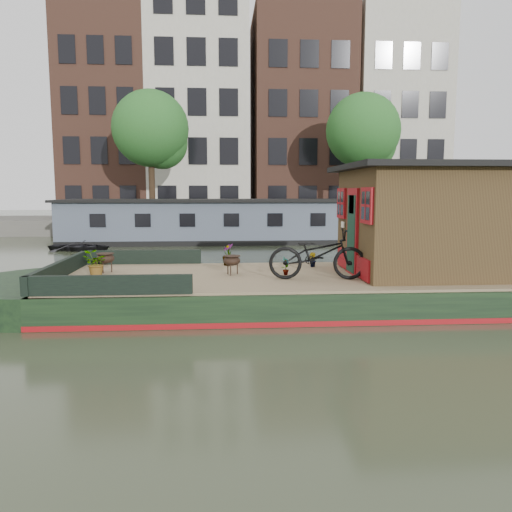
{
  "coord_description": "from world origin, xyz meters",
  "views": [
    {
      "loc": [
        -2.48,
        -10.82,
        2.47
      ],
      "look_at": [
        -1.68,
        0.5,
        1.01
      ],
      "focal_mm": 35.0,
      "sensor_mm": 36.0,
      "label": 1
    }
  ],
  "objects": [
    {
      "name": "bollard_port",
      "position": [
        -5.6,
        1.7,
        0.74
      ],
      "size": [
        0.15,
        0.15,
        0.18
      ],
      "primitive_type": "cylinder",
      "color": "black",
      "rests_on": "houseboat_deck"
    },
    {
      "name": "potted_plant_a",
      "position": [
        -1.07,
        -0.05,
        0.86
      ],
      "size": [
        0.24,
        0.26,
        0.41
      ],
      "primitive_type": "imported",
      "rotation": [
        0.0,
        0.0,
        1.03
      ],
      "color": "#9E662D",
      "rests_on": "houseboat_deck"
    },
    {
      "name": "far_houseboat",
      "position": [
        0.0,
        14.0,
        0.97
      ],
      "size": [
        20.4,
        4.4,
        2.11
      ],
      "color": "#44505B",
      "rests_on": "ground"
    },
    {
      "name": "ground",
      "position": [
        0.0,
        0.0,
        0.0
      ],
      "size": [
        120.0,
        120.0,
        0.0
      ],
      "primitive_type": "plane",
      "color": "#2C3320",
      "rests_on": "ground"
    },
    {
      "name": "quay",
      "position": [
        0.0,
        20.5,
        0.45
      ],
      "size": [
        60.0,
        6.0,
        0.9
      ],
      "primitive_type": "cube",
      "color": "#47443F",
      "rests_on": "ground"
    },
    {
      "name": "potted_plant_c",
      "position": [
        -5.23,
        0.13,
        0.93
      ],
      "size": [
        0.58,
        0.53,
        0.55
      ],
      "primitive_type": "imported",
      "rotation": [
        0.0,
        0.0,
        3.36
      ],
      "color": "#A85931",
      "rests_on": "houseboat_deck"
    },
    {
      "name": "bollard_stbd",
      "position": [
        -4.83,
        -1.54,
        0.76
      ],
      "size": [
        0.19,
        0.19,
        0.22
      ],
      "primitive_type": "cylinder",
      "color": "black",
      "rests_on": "houseboat_deck"
    },
    {
      "name": "townhouse_row",
      "position": [
        0.15,
        27.5,
        7.9
      ],
      "size": [
        27.25,
        8.0,
        16.5
      ],
      "color": "brown",
      "rests_on": "ground"
    },
    {
      "name": "houseboat_hull",
      "position": [
        -1.33,
        0.0,
        0.27
      ],
      "size": [
        14.01,
        4.02,
        0.6
      ],
      "color": "black",
      "rests_on": "ground"
    },
    {
      "name": "tree_right",
      "position": [
        6.14,
        19.07,
        5.89
      ],
      "size": [
        4.4,
        4.4,
        7.4
      ],
      "color": "#332316",
      "rests_on": "quay"
    },
    {
      "name": "dinghy",
      "position": [
        -8.48,
        10.8,
        0.28
      ],
      "size": [
        3.09,
        2.56,
        0.55
      ],
      "primitive_type": "imported",
      "rotation": [
        0.0,
        0.0,
        1.3
      ],
      "color": "black",
      "rests_on": "ground"
    },
    {
      "name": "bow_bulwark",
      "position": [
        -5.07,
        0.0,
        0.82
      ],
      "size": [
        3.0,
        4.0,
        0.35
      ],
      "color": "black",
      "rests_on": "houseboat_deck"
    },
    {
      "name": "houseboat_deck",
      "position": [
        0.0,
        0.0,
        0.62
      ],
      "size": [
        11.8,
        3.8,
        0.05
      ],
      "primitive_type": "cube",
      "color": "#866D53",
      "rests_on": "houseboat_hull"
    },
    {
      "name": "potted_plant_b",
      "position": [
        -0.26,
        1.12,
        0.83
      ],
      "size": [
        0.23,
        0.24,
        0.35
      ],
      "primitive_type": "imported",
      "rotation": [
        0.0,
        0.0,
        2.05
      ],
      "color": "maroon",
      "rests_on": "houseboat_deck"
    },
    {
      "name": "brazier_rear",
      "position": [
        -2.25,
        0.1,
        0.86
      ],
      "size": [
        0.51,
        0.51,
        0.43
      ],
      "primitive_type": null,
      "rotation": [
        0.0,
        0.0,
        -0.35
      ],
      "color": "black",
      "rests_on": "houseboat_deck"
    },
    {
      "name": "potted_plant_e",
      "position": [
        -3.62,
        -1.7,
        0.82
      ],
      "size": [
        0.2,
        0.21,
        0.33
      ],
      "primitive_type": "imported",
      "rotation": [
        0.0,
        0.0,
        0.92
      ],
      "color": "#985B2C",
      "rests_on": "houseboat_deck"
    },
    {
      "name": "tree_left",
      "position": [
        -6.36,
        19.07,
        5.89
      ],
      "size": [
        4.4,
        4.4,
        7.4
      ],
      "color": "#332316",
      "rests_on": "quay"
    },
    {
      "name": "cabin",
      "position": [
        2.19,
        0.0,
        1.88
      ],
      "size": [
        4.0,
        3.5,
        2.42
      ],
      "color": "#2F2212",
      "rests_on": "houseboat_deck"
    },
    {
      "name": "potted_plant_d",
      "position": [
        -2.31,
        1.5,
        0.92
      ],
      "size": [
        0.4,
        0.4,
        0.54
      ],
      "primitive_type": "imported",
      "rotation": [
        0.0,
        0.0,
        5.13
      ],
      "color": "brown",
      "rests_on": "houseboat_deck"
    },
    {
      "name": "bicycle",
      "position": [
        -0.48,
        -0.62,
        1.18
      ],
      "size": [
        2.08,
        0.89,
        1.06
      ],
      "primitive_type": "imported",
      "rotation": [
        0.0,
        0.0,
        1.48
      ],
      "color": "black",
      "rests_on": "houseboat_deck"
    },
    {
      "name": "brazier_front",
      "position": [
        -5.11,
        0.6,
        0.87
      ],
      "size": [
        0.46,
        0.46,
        0.44
      ],
      "primitive_type": null,
      "rotation": [
        0.0,
        0.0,
        -0.14
      ],
      "color": "black",
      "rests_on": "houseboat_deck"
    }
  ]
}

